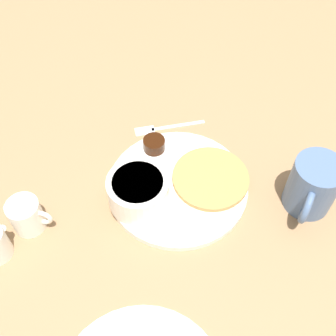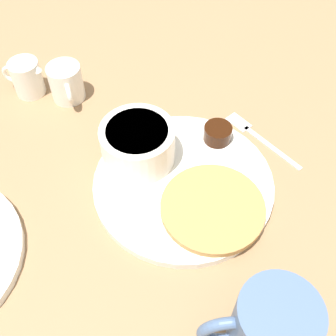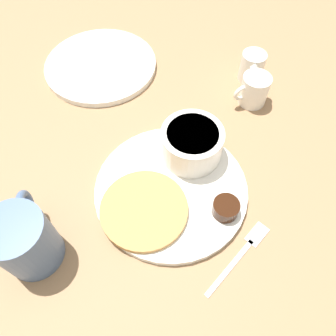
{
  "view_description": "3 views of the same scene",
  "coord_description": "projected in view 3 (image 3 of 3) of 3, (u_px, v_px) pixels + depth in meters",
  "views": [
    {
      "loc": [
        0.39,
        0.14,
        0.6
      ],
      "look_at": [
        -0.0,
        -0.02,
        0.05
      ],
      "focal_mm": 45.0,
      "sensor_mm": 36.0,
      "label": 1
    },
    {
      "loc": [
        0.06,
        0.32,
        0.46
      ],
      "look_at": [
        0.02,
        -0.01,
        0.03
      ],
      "focal_mm": 45.0,
      "sensor_mm": 36.0,
      "label": 2
    },
    {
      "loc": [
        -0.24,
        0.06,
        0.46
      ],
      "look_at": [
        0.01,
        0.0,
        0.05
      ],
      "focal_mm": 35.0,
      "sensor_mm": 36.0,
      "label": 3
    }
  ],
  "objects": [
    {
      "name": "creamer_pitcher_near",
      "position": [
        254.0,
        90.0,
        0.6
      ],
      "size": [
        0.05,
        0.08,
        0.06
      ],
      "color": "white",
      "rests_on": "ground_plane"
    },
    {
      "name": "syrup_cup",
      "position": [
        226.0,
        208.0,
        0.48
      ],
      "size": [
        0.04,
        0.04,
        0.02
      ],
      "color": "black",
      "rests_on": "plate"
    },
    {
      "name": "bowl",
      "position": [
        192.0,
        143.0,
        0.52
      ],
      "size": [
        0.1,
        0.1,
        0.06
      ],
      "color": "white",
      "rests_on": "plate"
    },
    {
      "name": "far_plate",
      "position": [
        101.0,
        65.0,
        0.67
      ],
      "size": [
        0.23,
        0.23,
        0.01
      ],
      "color": "white",
      "rests_on": "ground_plane"
    },
    {
      "name": "ground_plane",
      "position": [
        171.0,
        191.0,
        0.52
      ],
      "size": [
        4.0,
        4.0,
        0.0
      ],
      "primitive_type": "plane",
      "color": "#93704C"
    },
    {
      "name": "plate",
      "position": [
        171.0,
        189.0,
        0.51
      ],
      "size": [
        0.24,
        0.24,
        0.01
      ],
      "color": "white",
      "rests_on": "ground_plane"
    },
    {
      "name": "pancake_stack",
      "position": [
        144.0,
        210.0,
        0.48
      ],
      "size": [
        0.13,
        0.13,
        0.01
      ],
      "color": "#B78447",
      "rests_on": "plate"
    },
    {
      "name": "coffee_mug",
      "position": [
        25.0,
        240.0,
        0.43
      ],
      "size": [
        0.11,
        0.08,
        0.1
      ],
      "color": "slate",
      "rests_on": "ground_plane"
    },
    {
      "name": "fork",
      "position": [
        244.0,
        250.0,
        0.47
      ],
      "size": [
        0.09,
        0.12,
        0.0
      ],
      "color": "silver",
      "rests_on": "ground_plane"
    },
    {
      "name": "butter_ramekin",
      "position": [
        203.0,
        144.0,
        0.53
      ],
      "size": [
        0.04,
        0.04,
        0.05
      ],
      "color": "white",
      "rests_on": "plate"
    },
    {
      "name": "creamer_pitcher_far",
      "position": [
        252.0,
        66.0,
        0.63
      ],
      "size": [
        0.07,
        0.05,
        0.06
      ],
      "color": "white",
      "rests_on": "ground_plane"
    }
  ]
}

